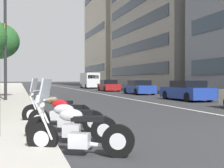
# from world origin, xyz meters

# --- Properties ---
(lane_centre_stripe) EXTENTS (110.00, 0.16, 0.01)m
(lane_centre_stripe) POSITION_xyz_m (35.00, 0.00, 0.00)
(lane_centre_stripe) COLOR silver
(lane_centre_stripe) RESTS_ON ground
(motorcycle_under_tarp) EXTENTS (1.06, 1.92, 1.46)m
(motorcycle_under_tarp) POSITION_xyz_m (0.41, 6.73, 0.43)
(motorcycle_under_tarp) COLOR black
(motorcycle_under_tarp) RESTS_ON ground
(motorcycle_by_sign_pole) EXTENTS (0.89, 2.01, 1.08)m
(motorcycle_by_sign_pole) POSITION_xyz_m (1.56, 6.68, 0.41)
(motorcycle_by_sign_pole) COLOR black
(motorcycle_by_sign_pole) RESTS_ON ground
(motorcycle_second_in_row) EXTENTS (1.24, 1.95, 1.09)m
(motorcycle_second_in_row) POSITION_xyz_m (2.97, 6.60, 0.41)
(motorcycle_second_in_row) COLOR black
(motorcycle_second_in_row) RESTS_ON ground
(motorcycle_far_end_row) EXTENTS (1.03, 2.11, 1.49)m
(motorcycle_far_end_row) POSITION_xyz_m (4.38, 6.70, 0.44)
(motorcycle_far_end_row) COLOR black
(motorcycle_far_end_row) RESTS_ON ground
(car_mid_block_traffic) EXTENTS (4.50, 1.88, 1.36)m
(car_mid_block_traffic) POSITION_xyz_m (13.17, -3.25, 0.64)
(car_mid_block_traffic) COLOR navy
(car_mid_block_traffic) RESTS_ON ground
(car_far_down_avenue) EXTENTS (4.42, 1.91, 1.36)m
(car_far_down_avenue) POSITION_xyz_m (22.18, -3.36, 0.64)
(car_far_down_avenue) COLOR navy
(car_far_down_avenue) RESTS_ON ground
(car_approaching_light) EXTENTS (4.72, 2.01, 1.39)m
(car_approaching_light) POSITION_xyz_m (30.90, -2.84, 0.64)
(car_approaching_light) COLOR maroon
(car_approaching_light) RESTS_ON ground
(delivery_van_ahead) EXTENTS (5.31, 2.20, 2.49)m
(delivery_van_ahead) POSITION_xyz_m (42.93, -3.16, 1.34)
(delivery_van_ahead) COLOR silver
(delivery_van_ahead) RESTS_ON ground
(street_lamp_with_banners) EXTENTS (1.26, 2.64, 8.34)m
(street_lamp_with_banners) POSITION_xyz_m (14.88, 8.24, 5.11)
(street_lamp_with_banners) COLOR #232326
(street_lamp_with_banners) RESTS_ON sidewalk_right_plaza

